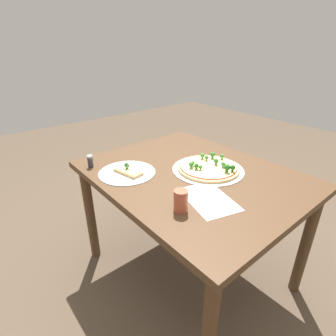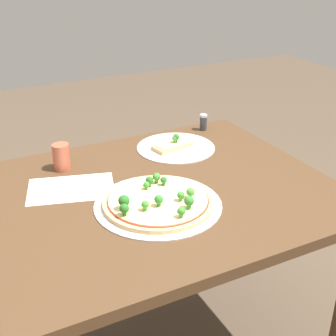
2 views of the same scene
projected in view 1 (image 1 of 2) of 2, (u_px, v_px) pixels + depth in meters
The scene contains 7 objects.
ground_plane at pixel (187, 270), 1.75m from camera, with size 8.00×8.00×0.00m, color brown.
dining_table at pixel (191, 187), 1.48m from camera, with size 1.17×0.93×0.73m.
pizza_tray_whole at pixel (208, 168), 1.46m from camera, with size 0.40×0.40×0.07m.
pizza_tray_slice at pixel (128, 172), 1.43m from camera, with size 0.31×0.31×0.06m.
drinking_cup at pixel (181, 201), 1.09m from camera, with size 0.06×0.06×0.10m, color #AD5138.
condiment_shaker at pixel (90, 161), 1.49m from camera, with size 0.03×0.03×0.07m.
paper_menu at pixel (208, 199), 1.19m from camera, with size 0.28×0.19×0.00m, color white.
Camera 1 is at (0.91, -0.93, 1.37)m, focal length 28.00 mm.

